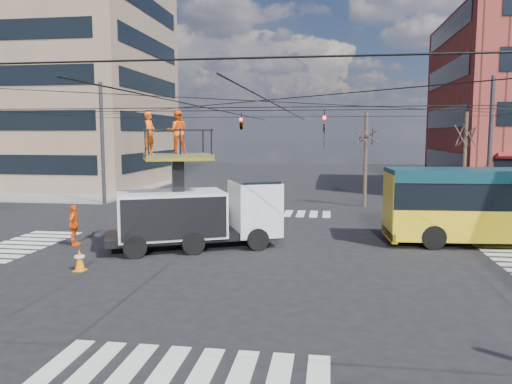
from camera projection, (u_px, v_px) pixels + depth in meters
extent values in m
plane|color=black|center=(257.00, 253.00, 19.54)|extent=(120.00, 120.00, 0.00)
cube|color=slate|center=(53.00, 187.00, 43.23)|extent=(18.00, 18.00, 0.12)
cube|color=#7D664F|center=(53.00, 18.00, 44.59)|extent=(18.00, 16.00, 30.00)
cube|color=black|center=(4.00, 164.00, 38.20)|extent=(15.30, 0.12, 1.50)
cube|color=black|center=(153.00, 160.00, 44.75)|extent=(0.12, 13.60, 1.50)
cube|color=black|center=(1.00, 120.00, 37.82)|extent=(15.30, 0.12, 1.50)
cube|color=black|center=(152.00, 122.00, 44.36)|extent=(0.12, 13.60, 1.50)
cube|color=black|center=(151.00, 84.00, 43.97)|extent=(0.12, 13.60, 1.50)
cube|color=black|center=(150.00, 46.00, 43.58)|extent=(0.12, 13.60, 1.50)
cube|color=black|center=(149.00, 6.00, 43.20)|extent=(0.12, 13.60, 1.50)
cube|color=black|center=(443.00, 161.00, 41.08)|extent=(0.12, 13.60, 1.58)
cube|color=black|center=(445.00, 118.00, 40.67)|extent=(0.12, 13.60, 1.57)
cube|color=black|center=(447.00, 74.00, 40.26)|extent=(0.12, 13.60, 1.57)
cube|color=black|center=(449.00, 30.00, 39.85)|extent=(0.12, 13.60, 1.57)
cylinder|color=#2D2D30|center=(490.00, 145.00, 29.11)|extent=(0.24, 0.24, 8.00)
cylinder|color=#2D2D30|center=(102.00, 144.00, 32.62)|extent=(0.24, 0.24, 8.00)
cylinder|color=black|center=(285.00, 117.00, 30.66)|extent=(24.00, 0.03, 0.03)
cylinder|color=black|center=(135.00, 61.00, 7.09)|extent=(24.00, 0.03, 0.03)
cylinder|color=black|center=(257.00, 101.00, 18.85)|extent=(24.02, 24.02, 0.03)
cylinder|color=black|center=(257.00, 101.00, 18.85)|extent=(24.02, 24.02, 0.03)
cylinder|color=black|center=(252.00, 107.00, 17.71)|extent=(24.00, 0.03, 0.03)
cylinder|color=black|center=(261.00, 110.00, 20.07)|extent=(24.00, 0.03, 0.03)
cylinder|color=black|center=(226.00, 112.00, 19.07)|extent=(0.03, 24.00, 0.03)
cylinder|color=black|center=(289.00, 111.00, 18.72)|extent=(0.03, 24.00, 0.03)
imported|color=black|center=(324.00, 124.00, 21.53)|extent=(0.16, 0.20, 1.00)
imported|color=black|center=(241.00, 119.00, 24.05)|extent=(0.26, 1.24, 0.50)
cylinder|color=#382B21|center=(365.00, 160.00, 31.72)|extent=(0.24, 0.24, 6.00)
cylinder|color=#382B21|center=(464.00, 161.00, 30.84)|extent=(0.24, 0.24, 6.00)
cube|color=black|center=(194.00, 234.00, 20.48)|extent=(7.28, 4.89, 0.30)
cube|color=silver|center=(254.00, 208.00, 21.07)|extent=(2.63, 2.93, 2.20)
cube|color=black|center=(254.00, 189.00, 20.98)|extent=(2.41, 2.75, 0.80)
cube|color=silver|center=(171.00, 214.00, 20.13)|extent=(4.86, 4.01, 1.80)
cylinder|color=black|center=(257.00, 239.00, 20.04)|extent=(0.96, 0.69, 0.90)
cylinder|color=black|center=(243.00, 229.00, 22.24)|extent=(0.96, 0.69, 0.90)
cylinder|color=black|center=(193.00, 243.00, 19.34)|extent=(0.96, 0.69, 0.90)
cylinder|color=black|center=(185.00, 232.00, 21.54)|extent=(0.96, 0.69, 0.90)
cylinder|color=black|center=(135.00, 246.00, 18.74)|extent=(0.96, 0.69, 0.90)
cylinder|color=black|center=(133.00, 235.00, 20.94)|extent=(0.96, 0.69, 0.90)
cube|color=black|center=(178.00, 185.00, 20.08)|extent=(0.60, 0.60, 2.41)
cube|color=#414B2D|center=(178.00, 155.00, 19.94)|extent=(3.23, 2.98, 0.12)
cube|color=yellow|center=(178.00, 158.00, 19.95)|extent=(3.23, 2.98, 0.12)
imported|color=#FF5910|center=(150.00, 133.00, 19.03)|extent=(0.45, 0.63, 1.64)
imported|color=#FF5910|center=(177.00, 132.00, 20.20)|extent=(1.02, 0.91, 1.74)
cube|color=yellow|center=(390.00, 206.00, 21.33)|extent=(0.41, 2.48, 2.80)
cube|color=black|center=(388.00, 232.00, 21.46)|extent=(0.32, 2.60, 0.30)
cube|color=gold|center=(394.00, 177.00, 21.17)|extent=(0.20, 1.60, 0.35)
cylinder|color=black|center=(433.00, 237.00, 20.16)|extent=(1.02, 0.36, 1.00)
cylinder|color=black|center=(419.00, 227.00, 22.49)|extent=(1.02, 0.36, 1.00)
cone|color=orange|center=(80.00, 260.00, 17.04)|extent=(0.36, 0.36, 0.77)
imported|color=#EB560E|center=(74.00, 225.00, 20.85)|extent=(0.61, 1.07, 1.73)
imported|color=orange|center=(430.00, 221.00, 22.03)|extent=(0.63, 1.07, 1.64)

